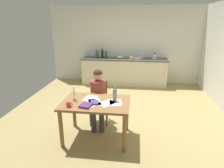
{
  "coord_description": "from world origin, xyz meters",
  "views": [
    {
      "loc": [
        0.42,
        -4.19,
        2.11
      ],
      "look_at": [
        -0.07,
        -0.4,
        0.85
      ],
      "focal_mm": 30.88,
      "sensor_mm": 36.0,
      "label": 1
    }
  ],
  "objects_px": {
    "wine_bottle_on_table": "(115,95)",
    "sink_unit": "(137,58)",
    "wine_glass_by_kettle": "(123,54)",
    "bottle_vinegar": "(97,55)",
    "teacup_on_counter": "(131,58)",
    "chair_at_table": "(99,99)",
    "wine_glass_near_sink": "(126,54)",
    "dining_table": "(96,107)",
    "bottle_sauce": "(106,55)",
    "candlestick": "(74,97)",
    "coffee_mug": "(69,104)",
    "mixing_bowl": "(120,57)",
    "bottle_wine_red": "(102,54)",
    "bottle_oil": "(96,54)",
    "stovetop_kettle": "(154,56)",
    "person_seated": "(98,94)",
    "book_cookery": "(86,105)",
    "book_magazine": "(94,102)"
  },
  "relations": [
    {
      "from": "candlestick",
      "to": "wine_bottle_on_table",
      "type": "distance_m",
      "value": 0.73
    },
    {
      "from": "book_magazine",
      "to": "wine_glass_near_sink",
      "type": "bearing_deg",
      "value": 71.77
    },
    {
      "from": "person_seated",
      "to": "bottle_oil",
      "type": "xyz_separation_m",
      "value": [
        -0.66,
        2.9,
        0.35
      ]
    },
    {
      "from": "chair_at_table",
      "to": "bottle_wine_red",
      "type": "bearing_deg",
      "value": 98.32
    },
    {
      "from": "coffee_mug",
      "to": "book_cookery",
      "type": "relative_size",
      "value": 0.54
    },
    {
      "from": "dining_table",
      "to": "sink_unit",
      "type": "bearing_deg",
      "value": 78.17
    },
    {
      "from": "chair_at_table",
      "to": "bottle_sauce",
      "type": "bearing_deg",
      "value": 95.65
    },
    {
      "from": "dining_table",
      "to": "person_seated",
      "type": "bearing_deg",
      "value": 96.93
    },
    {
      "from": "bottle_oil",
      "to": "book_magazine",
      "type": "bearing_deg",
      "value": -78.5
    },
    {
      "from": "bottle_vinegar",
      "to": "stovetop_kettle",
      "type": "height_order",
      "value": "bottle_vinegar"
    },
    {
      "from": "book_magazine",
      "to": "mixing_bowl",
      "type": "distance_m",
      "value": 3.37
    },
    {
      "from": "dining_table",
      "to": "candlestick",
      "type": "bearing_deg",
      "value": -179.26
    },
    {
      "from": "chair_at_table",
      "to": "bottle_sauce",
      "type": "xyz_separation_m",
      "value": [
        -0.27,
        2.73,
        0.5
      ]
    },
    {
      "from": "wine_bottle_on_table",
      "to": "teacup_on_counter",
      "type": "height_order",
      "value": "wine_bottle_on_table"
    },
    {
      "from": "teacup_on_counter",
      "to": "bottle_oil",
      "type": "bearing_deg",
      "value": 169.66
    },
    {
      "from": "coffee_mug",
      "to": "mixing_bowl",
      "type": "xyz_separation_m",
      "value": [
        0.54,
        3.57,
        0.16
      ]
    },
    {
      "from": "book_magazine",
      "to": "sink_unit",
      "type": "xyz_separation_m",
      "value": [
        0.71,
        3.41,
        0.17
      ]
    },
    {
      "from": "wine_glass_by_kettle",
      "to": "teacup_on_counter",
      "type": "height_order",
      "value": "wine_glass_by_kettle"
    },
    {
      "from": "coffee_mug",
      "to": "candlestick",
      "type": "relative_size",
      "value": 0.41
    },
    {
      "from": "book_cookery",
      "to": "stovetop_kettle",
      "type": "xyz_separation_m",
      "value": [
        1.39,
        3.56,
        0.24
      ]
    },
    {
      "from": "person_seated",
      "to": "mixing_bowl",
      "type": "bearing_deg",
      "value": 86.01
    },
    {
      "from": "bottle_wine_red",
      "to": "teacup_on_counter",
      "type": "height_order",
      "value": "bottle_wine_red"
    },
    {
      "from": "dining_table",
      "to": "book_cookery",
      "type": "xyz_separation_m",
      "value": [
        -0.12,
        -0.22,
        0.13
      ]
    },
    {
      "from": "wine_bottle_on_table",
      "to": "sink_unit",
      "type": "bearing_deg",
      "value": 83.56
    },
    {
      "from": "book_cookery",
      "to": "wine_glass_near_sink",
      "type": "xyz_separation_m",
      "value": [
        0.46,
        3.71,
        0.25
      ]
    },
    {
      "from": "coffee_mug",
      "to": "book_magazine",
      "type": "relative_size",
      "value": 0.58
    },
    {
      "from": "dining_table",
      "to": "candlestick",
      "type": "xyz_separation_m",
      "value": [
        -0.39,
        -0.01,
        0.19
      ]
    },
    {
      "from": "person_seated",
      "to": "teacup_on_counter",
      "type": "distance_m",
      "value": 2.75
    },
    {
      "from": "dining_table",
      "to": "bottle_sauce",
      "type": "relative_size",
      "value": 4.76
    },
    {
      "from": "chair_at_table",
      "to": "bottle_oil",
      "type": "height_order",
      "value": "bottle_oil"
    },
    {
      "from": "coffee_mug",
      "to": "bottle_vinegar",
      "type": "height_order",
      "value": "bottle_vinegar"
    },
    {
      "from": "wine_glass_by_kettle",
      "to": "bottle_vinegar",
      "type": "bearing_deg",
      "value": -164.54
    },
    {
      "from": "bottle_vinegar",
      "to": "teacup_on_counter",
      "type": "relative_size",
      "value": 2.35
    },
    {
      "from": "stovetop_kettle",
      "to": "wine_glass_near_sink",
      "type": "relative_size",
      "value": 1.43
    },
    {
      "from": "bottle_vinegar",
      "to": "wine_glass_by_kettle",
      "type": "height_order",
      "value": "bottle_vinegar"
    },
    {
      "from": "coffee_mug",
      "to": "bottle_wine_red",
      "type": "bearing_deg",
      "value": 91.17
    },
    {
      "from": "sink_unit",
      "to": "bottle_wine_red",
      "type": "distance_m",
      "value": 1.19
    },
    {
      "from": "mixing_bowl",
      "to": "teacup_on_counter",
      "type": "distance_m",
      "value": 0.39
    },
    {
      "from": "dining_table",
      "to": "teacup_on_counter",
      "type": "bearing_deg",
      "value": 80.99
    },
    {
      "from": "person_seated",
      "to": "bottle_sauce",
      "type": "distance_m",
      "value": 2.91
    },
    {
      "from": "dining_table",
      "to": "mixing_bowl",
      "type": "relative_size",
      "value": 6.02
    },
    {
      "from": "teacup_on_counter",
      "to": "stovetop_kettle",
      "type": "bearing_deg",
      "value": 11.15
    },
    {
      "from": "bottle_sauce",
      "to": "mixing_bowl",
      "type": "distance_m",
      "value": 0.49
    },
    {
      "from": "coffee_mug",
      "to": "bottle_sauce",
      "type": "distance_m",
      "value": 3.66
    },
    {
      "from": "chair_at_table",
      "to": "wine_glass_near_sink",
      "type": "relative_size",
      "value": 5.77
    },
    {
      "from": "person_seated",
      "to": "stovetop_kettle",
      "type": "relative_size",
      "value": 5.43
    },
    {
      "from": "wine_glass_by_kettle",
      "to": "chair_at_table",
      "type": "bearing_deg",
      "value": -96.34
    },
    {
      "from": "bottle_oil",
      "to": "teacup_on_counter",
      "type": "distance_m",
      "value": 1.25
    },
    {
      "from": "candlestick",
      "to": "teacup_on_counter",
      "type": "height_order",
      "value": "candlestick"
    },
    {
      "from": "bottle_oil",
      "to": "mixing_bowl",
      "type": "xyz_separation_m",
      "value": [
        0.85,
        -0.11,
        -0.08
      ]
    }
  ]
}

